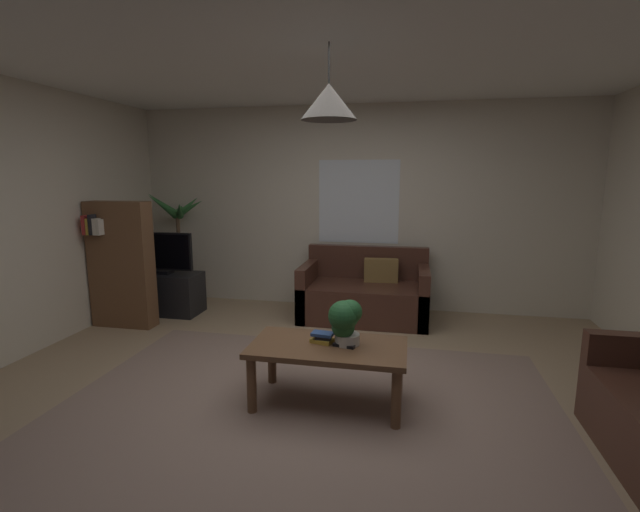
{
  "coord_description": "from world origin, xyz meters",
  "views": [
    {
      "loc": [
        0.69,
        -3.09,
        1.68
      ],
      "look_at": [
        0.0,
        0.3,
        1.05
      ],
      "focal_mm": 25.06,
      "sensor_mm": 36.0,
      "label": 1
    }
  ],
  "objects_px": {
    "book_on_table_1": "(323,337)",
    "tv": "(161,253)",
    "remote_on_table_0": "(344,346)",
    "tv_stand": "(164,293)",
    "potted_palm_corner": "(178,250)",
    "potted_plant_on_table": "(345,320)",
    "bookshelf_corner": "(121,264)",
    "pendant_lamp": "(329,102)",
    "coffee_table": "(328,354)",
    "couch_under_window": "(365,295)",
    "book_on_table_2": "(322,334)",
    "book_on_table_0": "(322,340)"
  },
  "relations": [
    {
      "from": "couch_under_window",
      "to": "coffee_table",
      "type": "relative_size",
      "value": 1.29
    },
    {
      "from": "book_on_table_1",
      "to": "potted_palm_corner",
      "type": "bearing_deg",
      "value": 136.85
    },
    {
      "from": "book_on_table_1",
      "to": "potted_plant_on_table",
      "type": "distance_m",
      "value": 0.22
    },
    {
      "from": "potted_palm_corner",
      "to": "book_on_table_0",
      "type": "bearing_deg",
      "value": -43.21
    },
    {
      "from": "coffee_table",
      "to": "remote_on_table_0",
      "type": "distance_m",
      "value": 0.15
    },
    {
      "from": "bookshelf_corner",
      "to": "tv_stand",
      "type": "bearing_deg",
      "value": 70.74
    },
    {
      "from": "coffee_table",
      "to": "tv",
      "type": "distance_m",
      "value": 3.0
    },
    {
      "from": "tv_stand",
      "to": "coffee_table",
      "type": "bearing_deg",
      "value": -36.95
    },
    {
      "from": "remote_on_table_0",
      "to": "tv",
      "type": "height_order",
      "value": "tv"
    },
    {
      "from": "coffee_table",
      "to": "pendant_lamp",
      "type": "relative_size",
      "value": 2.32
    },
    {
      "from": "tv_stand",
      "to": "pendant_lamp",
      "type": "xyz_separation_m",
      "value": [
        2.39,
        -1.79,
        1.91
      ]
    },
    {
      "from": "tv_stand",
      "to": "book_on_table_2",
      "type": "bearing_deg",
      "value": -36.98
    },
    {
      "from": "bookshelf_corner",
      "to": "book_on_table_1",
      "type": "bearing_deg",
      "value": -25.91
    },
    {
      "from": "book_on_table_0",
      "to": "pendant_lamp",
      "type": "height_order",
      "value": "pendant_lamp"
    },
    {
      "from": "book_on_table_1",
      "to": "tv",
      "type": "xyz_separation_m",
      "value": [
        -2.34,
        1.74,
        0.26
      ]
    },
    {
      "from": "potted_plant_on_table",
      "to": "potted_palm_corner",
      "type": "xyz_separation_m",
      "value": [
        -2.57,
        2.27,
        0.06
      ]
    },
    {
      "from": "potted_plant_on_table",
      "to": "remote_on_table_0",
      "type": "bearing_deg",
      "value": -91.21
    },
    {
      "from": "tv",
      "to": "coffee_table",
      "type": "bearing_deg",
      "value": -36.62
    },
    {
      "from": "book_on_table_0",
      "to": "potted_palm_corner",
      "type": "height_order",
      "value": "potted_palm_corner"
    },
    {
      "from": "book_on_table_1",
      "to": "remote_on_table_0",
      "type": "relative_size",
      "value": 0.7
    },
    {
      "from": "book_on_table_0",
      "to": "bookshelf_corner",
      "type": "relative_size",
      "value": 0.11
    },
    {
      "from": "coffee_table",
      "to": "book_on_table_2",
      "type": "height_order",
      "value": "book_on_table_2"
    },
    {
      "from": "couch_under_window",
      "to": "potted_palm_corner",
      "type": "distance_m",
      "value": 2.55
    },
    {
      "from": "tv_stand",
      "to": "potted_palm_corner",
      "type": "height_order",
      "value": "potted_palm_corner"
    },
    {
      "from": "tv_stand",
      "to": "potted_palm_corner",
      "type": "xyz_separation_m",
      "value": [
        -0.06,
        0.5,
        0.46
      ]
    },
    {
      "from": "couch_under_window",
      "to": "remote_on_table_0",
      "type": "bearing_deg",
      "value": -88.24
    },
    {
      "from": "coffee_table",
      "to": "pendant_lamp",
      "type": "xyz_separation_m",
      "value": [
        0.0,
        0.0,
        1.77
      ]
    },
    {
      "from": "potted_plant_on_table",
      "to": "pendant_lamp",
      "type": "xyz_separation_m",
      "value": [
        -0.12,
        -0.02,
        1.51
      ]
    },
    {
      "from": "tv_stand",
      "to": "pendant_lamp",
      "type": "bearing_deg",
      "value": -36.95
    },
    {
      "from": "book_on_table_1",
      "to": "tv",
      "type": "bearing_deg",
      "value": 143.46
    },
    {
      "from": "tv",
      "to": "potted_palm_corner",
      "type": "height_order",
      "value": "potted_palm_corner"
    },
    {
      "from": "potted_plant_on_table",
      "to": "coffee_table",
      "type": "bearing_deg",
      "value": -169.45
    },
    {
      "from": "coffee_table",
      "to": "couch_under_window",
      "type": "bearing_deg",
      "value": 88.42
    },
    {
      "from": "tv_stand",
      "to": "book_on_table_1",
      "type": "bearing_deg",
      "value": -36.88
    },
    {
      "from": "tv_stand",
      "to": "pendant_lamp",
      "type": "height_order",
      "value": "pendant_lamp"
    },
    {
      "from": "book_on_table_0",
      "to": "book_on_table_1",
      "type": "distance_m",
      "value": 0.03
    },
    {
      "from": "remote_on_table_0",
      "to": "tv_stand",
      "type": "xyz_separation_m",
      "value": [
        -2.51,
        1.81,
        -0.22
      ]
    },
    {
      "from": "coffee_table",
      "to": "potted_plant_on_table",
      "type": "xyz_separation_m",
      "value": [
        0.12,
        0.02,
        0.27
      ]
    },
    {
      "from": "couch_under_window",
      "to": "book_on_table_2",
      "type": "distance_m",
      "value": 2.05
    },
    {
      "from": "tv_stand",
      "to": "pendant_lamp",
      "type": "distance_m",
      "value": 3.54
    },
    {
      "from": "coffee_table",
      "to": "book_on_table_1",
      "type": "relative_size",
      "value": 10.11
    },
    {
      "from": "remote_on_table_0",
      "to": "potted_plant_on_table",
      "type": "distance_m",
      "value": 0.19
    },
    {
      "from": "couch_under_window",
      "to": "book_on_table_0",
      "type": "relative_size",
      "value": 9.38
    },
    {
      "from": "book_on_table_1",
      "to": "pendant_lamp",
      "type": "relative_size",
      "value": 0.23
    },
    {
      "from": "potted_palm_corner",
      "to": "bookshelf_corner",
      "type": "bearing_deg",
      "value": -96.85
    },
    {
      "from": "potted_plant_on_table",
      "to": "bookshelf_corner",
      "type": "relative_size",
      "value": 0.24
    },
    {
      "from": "potted_palm_corner",
      "to": "pendant_lamp",
      "type": "height_order",
      "value": "pendant_lamp"
    },
    {
      "from": "book_on_table_0",
      "to": "potted_plant_on_table",
      "type": "height_order",
      "value": "potted_plant_on_table"
    },
    {
      "from": "book_on_table_1",
      "to": "potted_palm_corner",
      "type": "xyz_separation_m",
      "value": [
        -2.41,
        2.26,
        0.21
      ]
    },
    {
      "from": "coffee_table",
      "to": "book_on_table_2",
      "type": "relative_size",
      "value": 7.24
    }
  ]
}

